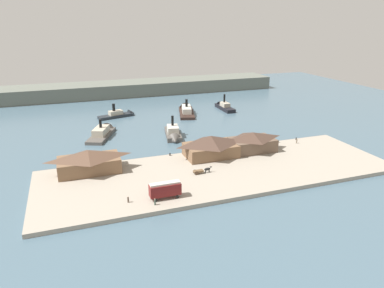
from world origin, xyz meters
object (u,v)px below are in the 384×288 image
at_px(ferry_shed_west_terminal, 211,146).
at_px(ferry_mid_harbor, 173,134).
at_px(street_tram, 165,189).
at_px(ferry_shed_central_terminal, 89,161).
at_px(pedestrian_walking_east, 128,200).
at_px(pedestrian_standing_center, 155,202).
at_px(ferry_approaching_east, 103,132).
at_px(mooring_post_east, 170,154).
at_px(mooring_post_center_west, 296,139).
at_px(ferry_departing_north, 223,106).
at_px(ferry_shed_customs_shed, 252,141).
at_px(mooring_post_west, 278,141).
at_px(pedestrian_by_tram, 297,141).
at_px(horse_cart, 202,170).
at_px(ferry_moored_west, 120,114).
at_px(ferry_moored_east, 186,110).

bearing_deg(ferry_shed_west_terminal, ferry_mid_harbor, 101.12).
xyz_separation_m(ferry_shed_west_terminal, street_tram, (-22.74, -23.98, -1.12)).
distance_m(ferry_shed_central_terminal, pedestrian_walking_east, 24.84).
relative_size(pedestrian_standing_center, ferry_approaching_east, 0.08).
xyz_separation_m(pedestrian_standing_center, mooring_post_east, (13.17, 31.78, -0.36)).
height_order(ferry_shed_central_terminal, mooring_post_center_west, ferry_shed_central_terminal).
bearing_deg(ferry_mid_harbor, ferry_shed_west_terminal, -78.88).
xyz_separation_m(ferry_shed_west_terminal, ferry_approaching_east, (-31.52, 40.41, -3.63)).
bearing_deg(ferry_shed_west_terminal, pedestrian_walking_east, -144.44).
relative_size(ferry_departing_north, ferry_mid_harbor, 0.98).
relative_size(ferry_shed_customs_shed, pedestrian_standing_center, 8.87).
distance_m(pedestrian_standing_center, mooring_post_west, 63.99).
relative_size(ferry_shed_central_terminal, pedestrian_by_tram, 11.35).
distance_m(pedestrian_by_tram, ferry_approaching_east, 77.69).
distance_m(horse_cart, ferry_mid_harbor, 39.31).
relative_size(street_tram, pedestrian_walking_east, 4.78).
relative_size(horse_cart, pedestrian_walking_east, 3.40).
bearing_deg(mooring_post_east, ferry_shed_central_terminal, -170.10).
height_order(ferry_shed_customs_shed, mooring_post_east, ferry_shed_customs_shed).
bearing_deg(ferry_approaching_east, ferry_mid_harbor, -27.42).
relative_size(pedestrian_standing_center, ferry_moored_west, 0.09).
bearing_deg(pedestrian_walking_east, ferry_shed_central_terminal, 108.19).
distance_m(ferry_shed_central_terminal, ferry_approaching_east, 41.10).
bearing_deg(ferry_moored_east, ferry_approaching_east, -151.69).
distance_m(ferry_moored_west, ferry_departing_north, 54.71).
height_order(ferry_shed_west_terminal, mooring_post_west, ferry_shed_west_terminal).
distance_m(ferry_moored_west, ferry_approaching_east, 29.10).
distance_m(ferry_shed_west_terminal, street_tram, 33.06).
bearing_deg(ferry_departing_north, mooring_post_east, -128.25).
height_order(pedestrian_by_tram, ferry_moored_west, ferry_moored_west).
bearing_deg(ferry_shed_central_terminal, street_tram, -54.57).
bearing_deg(ferry_shed_customs_shed, pedestrian_standing_center, -147.53).
relative_size(pedestrian_by_tram, ferry_approaching_east, 0.07).
height_order(pedestrian_walking_east, mooring_post_center_west, pedestrian_walking_east).
relative_size(mooring_post_east, ferry_mid_harbor, 0.05).
relative_size(ferry_shed_customs_shed, mooring_post_center_west, 17.50).
height_order(horse_cart, ferry_mid_harbor, ferry_mid_harbor).
bearing_deg(street_tram, pedestrian_standing_center, -141.64).
bearing_deg(ferry_shed_central_terminal, mooring_post_east, 9.90).
relative_size(ferry_shed_central_terminal, mooring_post_east, 20.83).
relative_size(mooring_post_east, mooring_post_west, 1.00).
distance_m(ferry_shed_west_terminal, pedestrian_by_tram, 35.80).
height_order(street_tram, pedestrian_walking_east, street_tram).
xyz_separation_m(horse_cart, ferry_approaching_east, (-23.46, 52.82, -0.86)).
xyz_separation_m(mooring_post_west, ferry_mid_harbor, (-34.95, 22.28, -0.14)).
height_order(street_tram, mooring_post_east, street_tram).
distance_m(ferry_shed_customs_shed, pedestrian_standing_center, 49.99).
bearing_deg(ferry_moored_east, pedestrian_by_tram, -70.11).
relative_size(pedestrian_by_tram, mooring_post_west, 1.83).
xyz_separation_m(ferry_approaching_east, ferry_mid_harbor, (26.25, -13.62, 0.24)).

